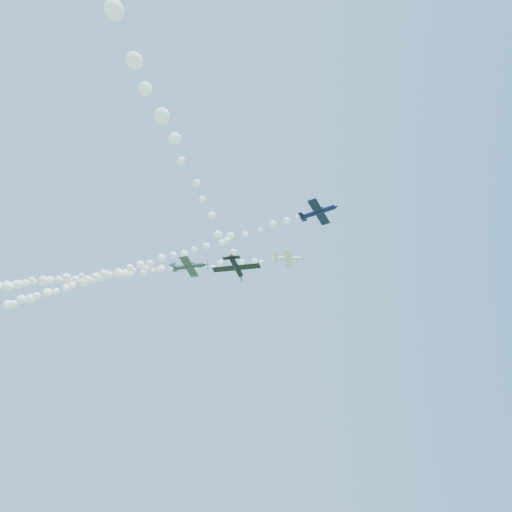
{
  "coord_description": "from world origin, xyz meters",
  "views": [
    {
      "loc": [
        6.38,
        -70.86,
        2.0
      ],
      "look_at": [
        3.29,
        -5.74,
        44.63
      ],
      "focal_mm": 30.0,
      "sensor_mm": 36.0,
      "label": 1
    }
  ],
  "objects_px": {
    "plane_grey": "(189,266)",
    "plane_black": "(236,267)",
    "plane_white": "(288,258)",
    "plane_navy": "(319,212)"
  },
  "relations": [
    {
      "from": "plane_grey",
      "to": "plane_black",
      "type": "distance_m",
      "value": 20.16
    },
    {
      "from": "plane_navy",
      "to": "plane_grey",
      "type": "height_order",
      "value": "plane_navy"
    },
    {
      "from": "plane_white",
      "to": "plane_grey",
      "type": "height_order",
      "value": "plane_white"
    },
    {
      "from": "plane_white",
      "to": "plane_navy",
      "type": "height_order",
      "value": "plane_white"
    },
    {
      "from": "plane_navy",
      "to": "plane_black",
      "type": "bearing_deg",
      "value": -117.07
    },
    {
      "from": "plane_white",
      "to": "plane_black",
      "type": "height_order",
      "value": "plane_white"
    },
    {
      "from": "plane_white",
      "to": "plane_black",
      "type": "relative_size",
      "value": 1.05
    },
    {
      "from": "plane_grey",
      "to": "plane_navy",
      "type": "bearing_deg",
      "value": -0.59
    },
    {
      "from": "plane_grey",
      "to": "plane_white",
      "type": "bearing_deg",
      "value": 44.11
    },
    {
      "from": "plane_navy",
      "to": "plane_grey",
      "type": "relative_size",
      "value": 1.09
    }
  ]
}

